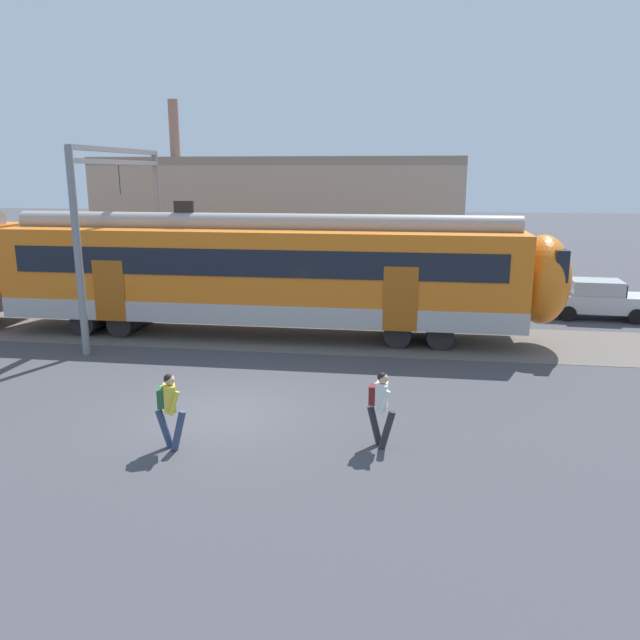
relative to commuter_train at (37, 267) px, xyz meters
name	(u,v)px	position (x,y,z in m)	size (l,w,h in m)	color
ground_plane	(222,413)	(9.32, -7.44, -2.25)	(160.00, 160.00, 0.00)	#424247
commuter_train	(37,267)	(0.00, 0.00, 0.00)	(38.05, 3.07, 4.73)	#B2ADA8
pedestrian_yellow	(169,405)	(8.86, -9.56, -1.26)	(0.71, 0.52, 1.67)	navy
pedestrian_white	(380,403)	(13.22, -8.80, -1.26)	(0.63, 0.55, 1.67)	#28282D
parked_car_silver	(598,299)	(21.20, 4.50, -1.47)	(4.09, 1.93, 1.54)	#B7BABF
catenary_gantry	(122,212)	(3.50, 0.00, 2.06)	(0.24, 6.64, 6.53)	gray
background_building	(280,223)	(7.17, 9.78, 0.95)	(17.74, 5.00, 9.20)	gray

